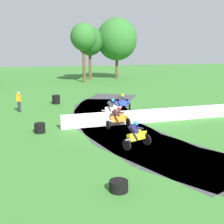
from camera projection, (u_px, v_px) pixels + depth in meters
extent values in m
plane|color=#38752D|center=(111.00, 125.00, 20.40)|extent=(120.00, 120.00, 0.00)
cube|color=#3D3D42|center=(109.00, 100.00, 29.81)|extent=(7.21, 8.46, 0.01)
cube|color=#3D3D42|center=(103.00, 106.00, 26.68)|extent=(6.29, 8.21, 0.01)
cube|color=#3D3D42|center=(103.00, 115.00, 23.51)|extent=(5.17, 7.69, 0.01)
cube|color=#3D3D42|center=(112.00, 125.00, 20.41)|extent=(4.90, 7.55, 0.01)
cube|color=#3D3D42|center=(134.00, 138.00, 17.48)|extent=(6.06, 8.12, 0.01)
cube|color=#3D3D42|center=(174.00, 155.00, 14.82)|extent=(7.03, 8.43, 0.01)
cube|color=white|center=(177.00, 114.00, 21.73)|extent=(16.49, 1.46, 0.90)
cylinder|color=black|center=(130.00, 107.00, 24.92)|extent=(0.21, 0.74, 0.74)
cylinder|color=black|center=(113.00, 107.00, 24.81)|extent=(0.21, 0.74, 0.74)
cube|color=#1E38B2|center=(121.00, 103.00, 24.88)|extent=(1.05, 0.53, 0.46)
ellipsoid|color=#1E38B2|center=(123.00, 100.00, 24.91)|extent=(0.49, 0.40, 0.31)
cone|color=#1E38B2|center=(129.00, 102.00, 24.94)|extent=(0.43, 0.42, 0.47)
cylinder|color=#B2B2B7|center=(114.00, 104.00, 24.71)|extent=(0.42, 0.19, 0.18)
cube|color=#28282D|center=(120.00, 99.00, 24.90)|extent=(0.52, 0.45, 0.62)
sphere|color=yellow|center=(123.00, 95.00, 24.93)|extent=(0.26, 0.26, 0.26)
cylinder|color=#28282D|center=(123.00, 99.00, 25.10)|extent=(0.43, 0.20, 0.24)
cylinder|color=#28282D|center=(124.00, 98.00, 24.74)|extent=(0.43, 0.20, 0.24)
cylinder|color=#28282D|center=(119.00, 103.00, 25.05)|extent=(0.27, 0.23, 0.42)
cylinder|color=#28282D|center=(119.00, 103.00, 24.69)|extent=(0.27, 0.23, 0.42)
cylinder|color=black|center=(121.00, 113.00, 22.70)|extent=(0.09, 0.73, 0.73)
cylinder|color=black|center=(103.00, 114.00, 22.38)|extent=(0.09, 0.73, 0.73)
cube|color=silver|center=(112.00, 109.00, 22.55)|extent=(1.00, 0.37, 0.46)
ellipsoid|color=silver|center=(114.00, 106.00, 22.60)|extent=(0.44, 0.33, 0.30)
cone|color=silver|center=(120.00, 107.00, 22.71)|extent=(0.39, 0.41, 0.47)
cylinder|color=#B2B2B7|center=(104.00, 111.00, 22.30)|extent=(0.41, 0.13, 0.18)
cube|color=#28282D|center=(110.00, 104.00, 22.55)|extent=(0.50, 0.43, 0.62)
sphere|color=#1E7FE0|center=(113.00, 100.00, 22.61)|extent=(0.26, 0.26, 0.26)
cylinder|color=#28282D|center=(113.00, 104.00, 22.79)|extent=(0.43, 0.14, 0.24)
cylinder|color=#28282D|center=(114.00, 104.00, 22.44)|extent=(0.43, 0.14, 0.24)
cylinder|color=#28282D|center=(109.00, 109.00, 22.69)|extent=(0.27, 0.21, 0.42)
cylinder|color=#28282D|center=(110.00, 109.00, 22.34)|extent=(0.27, 0.21, 0.42)
cylinder|color=black|center=(128.00, 123.00, 19.91)|extent=(0.19, 0.76, 0.75)
cylinder|color=black|center=(108.00, 125.00, 19.41)|extent=(0.19, 0.76, 0.75)
cube|color=orange|center=(118.00, 119.00, 19.68)|extent=(1.04, 0.52, 0.46)
ellipsoid|color=orange|center=(120.00, 115.00, 19.76)|extent=(0.48, 0.40, 0.31)
cone|color=orange|center=(127.00, 116.00, 19.93)|extent=(0.44, 0.44, 0.48)
cylinder|color=#B2B2B7|center=(110.00, 121.00, 19.35)|extent=(0.42, 0.15, 0.18)
cube|color=#331919|center=(116.00, 113.00, 19.68)|extent=(0.54, 0.43, 0.63)
sphere|color=red|center=(119.00, 109.00, 19.77)|extent=(0.26, 0.26, 0.26)
cylinder|color=#331919|center=(119.00, 113.00, 19.95)|extent=(0.44, 0.13, 0.24)
cylinder|color=#331919|center=(121.00, 112.00, 19.61)|extent=(0.44, 0.13, 0.24)
cylinder|color=#331919|center=(114.00, 119.00, 19.79)|extent=(0.29, 0.21, 0.42)
cylinder|color=#331919|center=(116.00, 119.00, 19.45)|extent=(0.29, 0.21, 0.42)
cylinder|color=black|center=(147.00, 140.00, 16.30)|extent=(0.38, 0.72, 0.75)
cylinder|color=black|center=(127.00, 145.00, 15.48)|extent=(0.38, 0.72, 0.75)
cube|color=yellow|center=(136.00, 137.00, 15.90)|extent=(1.07, 0.75, 0.46)
ellipsoid|color=yellow|center=(138.00, 131.00, 16.01)|extent=(0.54, 0.49, 0.31)
cone|color=yellow|center=(145.00, 132.00, 16.30)|extent=(0.50, 0.46, 0.48)
cylinder|color=#B2B2B7|center=(129.00, 140.00, 15.44)|extent=(0.41, 0.25, 0.18)
cube|color=#1E1E4C|center=(134.00, 130.00, 15.86)|extent=(0.60, 0.39, 0.63)
sphere|color=#1E7FE0|center=(136.00, 124.00, 15.99)|extent=(0.26, 0.26, 0.26)
cylinder|color=#1E1E4C|center=(135.00, 128.00, 16.17)|extent=(0.43, 0.23, 0.24)
cylinder|color=#1E1E4C|center=(140.00, 128.00, 15.88)|extent=(0.43, 0.23, 0.24)
cylinder|color=#1E1E4C|center=(131.00, 137.00, 15.94)|extent=(0.32, 0.18, 0.42)
cylinder|color=#1E1E4C|center=(136.00, 137.00, 15.65)|extent=(0.32, 0.18, 0.42)
cylinder|color=black|center=(56.00, 103.00, 27.79)|extent=(0.70, 0.70, 0.20)
cylinder|color=black|center=(56.00, 101.00, 27.75)|extent=(0.70, 0.70, 0.20)
cylinder|color=black|center=(56.00, 98.00, 27.71)|extent=(0.70, 0.70, 0.20)
cylinder|color=black|center=(56.00, 96.00, 27.66)|extent=(0.70, 0.70, 0.20)
cylinder|color=black|center=(40.00, 131.00, 18.61)|extent=(0.66, 0.66, 0.20)
cylinder|color=black|center=(40.00, 128.00, 18.57)|extent=(0.66, 0.66, 0.20)
cylinder|color=black|center=(40.00, 125.00, 18.53)|extent=(0.66, 0.66, 0.20)
cylinder|color=black|center=(119.00, 188.00, 11.17)|extent=(0.70, 0.70, 0.20)
cylinder|color=black|center=(119.00, 183.00, 11.13)|extent=(0.70, 0.70, 0.20)
cylinder|color=#232328|center=(19.00, 107.00, 24.38)|extent=(0.24, 0.24, 0.86)
cube|color=orange|center=(19.00, 98.00, 24.23)|extent=(0.34, 0.22, 0.56)
sphere|color=tan|center=(18.00, 93.00, 24.14)|extent=(0.20, 0.20, 0.20)
cylinder|color=brown|center=(90.00, 66.00, 47.34)|extent=(0.44, 0.44, 4.07)
ellipsoid|color=#235B23|center=(90.00, 41.00, 46.52)|extent=(4.14, 4.14, 4.35)
cylinder|color=brown|center=(84.00, 65.00, 43.51)|extent=(0.44, 0.44, 4.82)
ellipsoid|color=#2D6B28|center=(84.00, 37.00, 42.65)|extent=(3.68, 3.68, 3.86)
cylinder|color=brown|center=(117.00, 68.00, 48.58)|extent=(0.44, 0.44, 3.48)
ellipsoid|color=#2D6B28|center=(117.00, 39.00, 47.63)|extent=(6.26, 6.26, 6.58)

